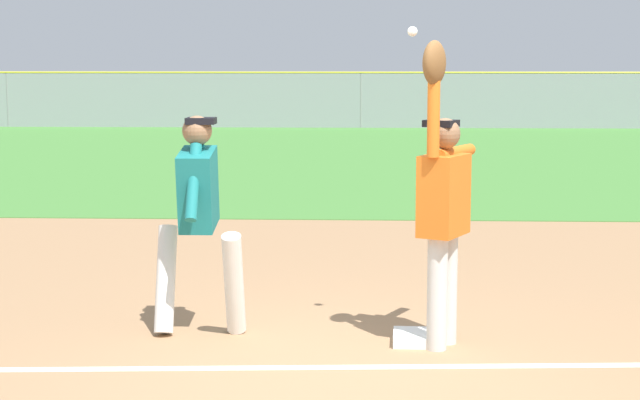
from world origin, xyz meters
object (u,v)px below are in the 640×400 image
parked_car_red (232,102)px  parked_car_blue (535,102)px  baseball (412,31)px  parked_car_black (370,102)px  fielder (443,199)px  runner (198,209)px  first_base (418,338)px

parked_car_red → parked_car_blue: size_ratio=1.00×
baseball → parked_car_black: size_ratio=0.02×
parked_car_black → parked_car_blue: 5.92m
fielder → parked_car_blue: fielder is taller
fielder → parked_car_black: size_ratio=0.51×
runner → parked_car_blue: runner is taller
baseball → parked_car_red: (-5.20, 29.74, -1.68)m
parked_car_black → first_base: bearing=-91.8°
fielder → parked_car_red: (-5.43, 29.90, -0.45)m
first_base → baseball: baseball is taller
first_base → parked_car_red: bearing=100.0°
runner → fielder: bearing=-8.9°
parked_car_black → parked_car_blue: size_ratio=0.99×
fielder → baseball: baseball is taller
parked_car_red → parked_car_black: (5.04, 0.12, 0.00)m
fielder → runner: fielder is taller
first_base → baseball: (-0.07, 0.06, 2.31)m
first_base → runner: size_ratio=0.22×
first_base → baseball: size_ratio=5.14×
runner → parked_car_blue: bearing=75.4°
runner → baseball: baseball is taller
parked_car_black → parked_car_blue: bearing=-6.4°
parked_car_red → parked_car_black: size_ratio=1.01×
runner → parked_car_black: 29.78m
runner → parked_car_black: runner is taller
first_base → parked_car_blue: size_ratio=0.08×
runner → baseball: size_ratio=23.24×
parked_car_black → parked_car_blue: (5.91, -0.43, 0.00)m
first_base → fielder: bearing=-32.3°
fielder → parked_car_blue: size_ratio=0.51×
parked_car_blue → parked_car_red: bearing=175.3°
fielder → parked_car_red: fielder is taller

